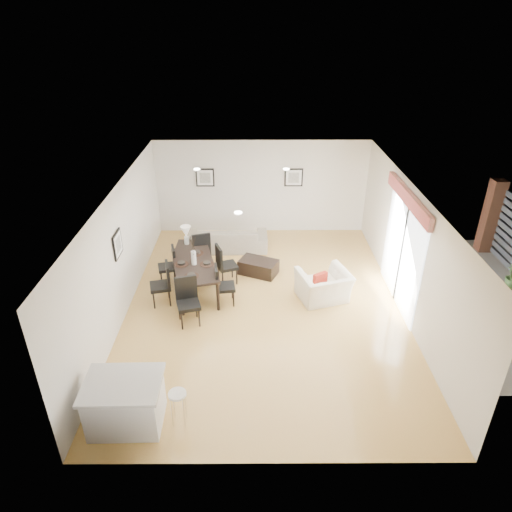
{
  "coord_description": "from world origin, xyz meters",
  "views": [
    {
      "loc": [
        -0.22,
        -8.39,
        5.78
      ],
      "look_at": [
        -0.18,
        0.4,
        1.05
      ],
      "focal_mm": 32.0,
      "sensor_mm": 36.0,
      "label": 1
    }
  ],
  "objects_px": {
    "sofa": "(227,238)",
    "dining_chair_wnear": "(164,282)",
    "armchair": "(323,286)",
    "dining_chair_wfar": "(170,263)",
    "dining_chair_foot": "(201,249)",
    "side_table": "(188,256)",
    "dining_table": "(194,267)",
    "dining_chair_enear": "(221,283)",
    "dining_chair_head": "(187,298)",
    "dining_chair_efar": "(224,263)",
    "bar_stool": "(178,397)",
    "kitchen_island": "(125,403)",
    "coffee_table": "(258,267)"
  },
  "relations": [
    {
      "from": "dining_chair_wnear",
      "to": "dining_chair_foot",
      "type": "xyz_separation_m",
      "value": [
        0.66,
        1.53,
        0.02
      ]
    },
    {
      "from": "dining_table",
      "to": "dining_chair_head",
      "type": "relative_size",
      "value": 1.91
    },
    {
      "from": "sofa",
      "to": "dining_table",
      "type": "xyz_separation_m",
      "value": [
        -0.61,
        -2.22,
        0.35
      ]
    },
    {
      "from": "sofa",
      "to": "dining_chair_foot",
      "type": "bearing_deg",
      "value": 60.93
    },
    {
      "from": "armchair",
      "to": "dining_chair_wfar",
      "type": "height_order",
      "value": "dining_chair_wfar"
    },
    {
      "from": "dining_chair_enear",
      "to": "bar_stool",
      "type": "bearing_deg",
      "value": 164.53
    },
    {
      "from": "sofa",
      "to": "kitchen_island",
      "type": "height_order",
      "value": "kitchen_island"
    },
    {
      "from": "sofa",
      "to": "dining_chair_foot",
      "type": "xyz_separation_m",
      "value": [
        -0.59,
        -1.11,
        0.25
      ]
    },
    {
      "from": "dining_chair_enear",
      "to": "side_table",
      "type": "relative_size",
      "value": 1.39
    },
    {
      "from": "dining_table",
      "to": "dining_chair_enear",
      "type": "height_order",
      "value": "dining_chair_enear"
    },
    {
      "from": "armchair",
      "to": "kitchen_island",
      "type": "height_order",
      "value": "kitchen_island"
    },
    {
      "from": "dining_table",
      "to": "bar_stool",
      "type": "relative_size",
      "value": 3.15
    },
    {
      "from": "armchair",
      "to": "kitchen_island",
      "type": "xyz_separation_m",
      "value": [
        -3.56,
        -3.51,
        0.07
      ]
    },
    {
      "from": "dining_chair_wnear",
      "to": "dining_chair_foot",
      "type": "distance_m",
      "value": 1.67
    },
    {
      "from": "dining_chair_foot",
      "to": "side_table",
      "type": "bearing_deg",
      "value": -27.92
    },
    {
      "from": "dining_chair_foot",
      "to": "side_table",
      "type": "xyz_separation_m",
      "value": [
        -0.35,
        0.06,
        -0.23
      ]
    },
    {
      "from": "armchair",
      "to": "dining_chair_wfar",
      "type": "distance_m",
      "value": 3.63
    },
    {
      "from": "dining_chair_wnear",
      "to": "side_table",
      "type": "xyz_separation_m",
      "value": [
        0.31,
        1.59,
        -0.21
      ]
    },
    {
      "from": "dining_chair_enear",
      "to": "dining_chair_head",
      "type": "bearing_deg",
      "value": 127.03
    },
    {
      "from": "dining_table",
      "to": "kitchen_island",
      "type": "distance_m",
      "value": 3.88
    },
    {
      "from": "dining_chair_wnear",
      "to": "dining_chair_foot",
      "type": "bearing_deg",
      "value": 142.52
    },
    {
      "from": "dining_chair_enear",
      "to": "bar_stool",
      "type": "relative_size",
      "value": 1.51
    },
    {
      "from": "dining_chair_wnear",
      "to": "dining_chair_wfar",
      "type": "relative_size",
      "value": 1.07
    },
    {
      "from": "dining_chair_wnear",
      "to": "sofa",
      "type": "bearing_deg",
      "value": 140.56
    },
    {
      "from": "dining_chair_wfar",
      "to": "kitchen_island",
      "type": "distance_m",
      "value": 4.29
    },
    {
      "from": "sofa",
      "to": "dining_chair_wnear",
      "type": "relative_size",
      "value": 2.23
    },
    {
      "from": "bar_stool",
      "to": "dining_chair_foot",
      "type": "bearing_deg",
      "value": 91.61
    },
    {
      "from": "kitchen_island",
      "to": "bar_stool",
      "type": "xyz_separation_m",
      "value": [
        0.82,
        0.0,
        0.11
      ]
    },
    {
      "from": "dining_chair_wfar",
      "to": "bar_stool",
      "type": "relative_size",
      "value": 1.49
    },
    {
      "from": "dining_chair_foot",
      "to": "coffee_table",
      "type": "xyz_separation_m",
      "value": [
        1.43,
        -0.25,
        -0.39
      ]
    },
    {
      "from": "dining_chair_wnear",
      "to": "bar_stool",
      "type": "bearing_deg",
      "value": -0.89
    },
    {
      "from": "dining_table",
      "to": "dining_chair_wnear",
      "type": "relative_size",
      "value": 1.99
    },
    {
      "from": "dining_chair_efar",
      "to": "dining_chair_foot",
      "type": "bearing_deg",
      "value": 20.84
    },
    {
      "from": "dining_chair_efar",
      "to": "dining_chair_foot",
      "type": "xyz_separation_m",
      "value": [
        -0.61,
        0.69,
        0.02
      ]
    },
    {
      "from": "side_table",
      "to": "sofa",
      "type": "bearing_deg",
      "value": 48.4
    },
    {
      "from": "dining_chair_enear",
      "to": "dining_chair_foot",
      "type": "bearing_deg",
      "value": 13.62
    },
    {
      "from": "dining_table",
      "to": "dining_chair_wfar",
      "type": "xyz_separation_m",
      "value": [
        -0.64,
        0.47,
        -0.16
      ]
    },
    {
      "from": "dining_chair_efar",
      "to": "bar_stool",
      "type": "height_order",
      "value": "dining_chair_efar"
    },
    {
      "from": "dining_chair_head",
      "to": "bar_stool",
      "type": "relative_size",
      "value": 1.65
    },
    {
      "from": "dining_chair_enear",
      "to": "dining_chair_wfar",
      "type": "bearing_deg",
      "value": 46.47
    },
    {
      "from": "dining_chair_wnear",
      "to": "dining_table",
      "type": "bearing_deg",
      "value": 109.79
    },
    {
      "from": "armchair",
      "to": "kitchen_island",
      "type": "distance_m",
      "value": 5.0
    },
    {
      "from": "dining_chair_foot",
      "to": "coffee_table",
      "type": "bearing_deg",
      "value": 151.26
    },
    {
      "from": "dining_chair_head",
      "to": "kitchen_island",
      "type": "bearing_deg",
      "value": -119.11
    },
    {
      "from": "dining_chair_enear",
      "to": "kitchen_island",
      "type": "xyz_separation_m",
      "value": [
        -1.29,
        -3.36,
        -0.1
      ]
    },
    {
      "from": "dining_chair_foot",
      "to": "bar_stool",
      "type": "distance_m",
      "value": 4.93
    },
    {
      "from": "sofa",
      "to": "dining_chair_enear",
      "type": "relative_size",
      "value": 2.34
    },
    {
      "from": "dining_chair_wfar",
      "to": "dining_chair_head",
      "type": "distance_m",
      "value": 1.69
    },
    {
      "from": "dining_chair_wfar",
      "to": "sofa",
      "type": "bearing_deg",
      "value": 129.83
    },
    {
      "from": "dining_chair_enear",
      "to": "dining_chair_efar",
      "type": "distance_m",
      "value": 0.88
    }
  ]
}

